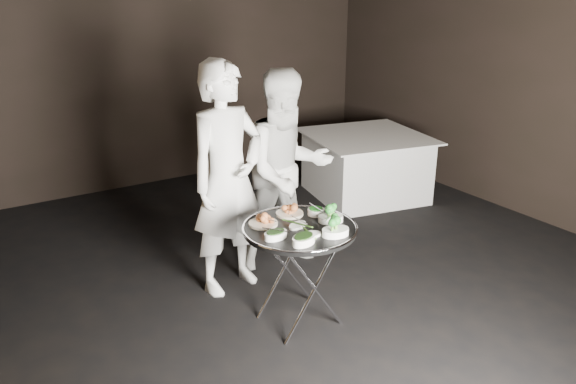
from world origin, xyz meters
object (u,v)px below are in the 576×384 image
tray_stand (299,271)px  waiter_left (228,180)px  serving_tray (300,228)px  waiter_right (287,171)px  dining_table (365,165)px

tray_stand → waiter_left: size_ratio=0.40×
serving_tray → waiter_right: bearing=62.9°
serving_tray → tray_stand: bearing=-90.0°
tray_stand → waiter_right: bearing=62.9°
waiter_right → dining_table: size_ratio=1.34×
dining_table → tray_stand: bearing=-139.6°
tray_stand → waiter_left: (-0.17, 0.73, 0.50)m
waiter_right → dining_table: waiter_right is taller
waiter_left → serving_tray: bearing=-88.6°
waiter_left → waiter_right: waiter_left is taller
waiter_left → waiter_right: size_ratio=1.07×
serving_tray → waiter_right: waiter_right is taller
serving_tray → waiter_right: (0.42, 0.82, 0.11)m
waiter_right → tray_stand: bearing=-110.2°
serving_tray → waiter_left: waiter_left is taller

